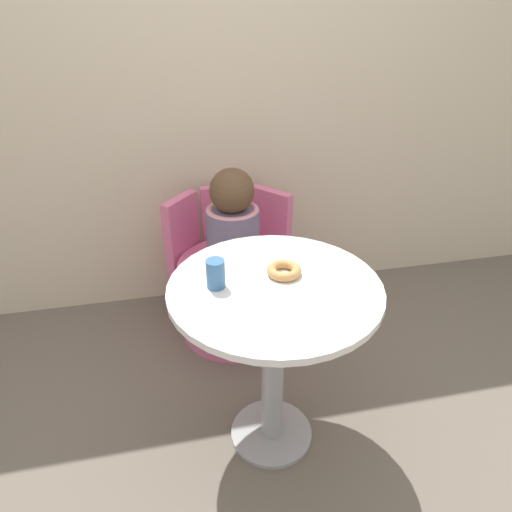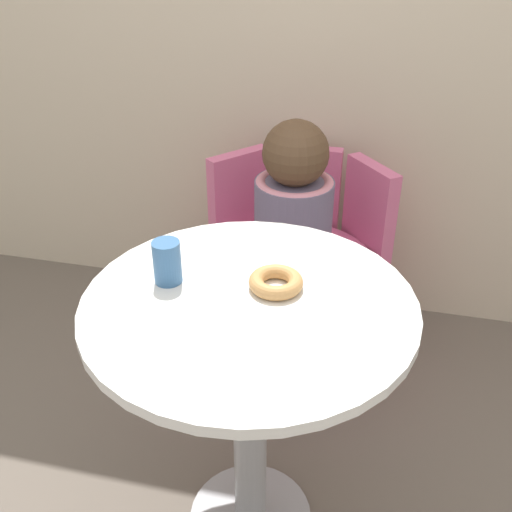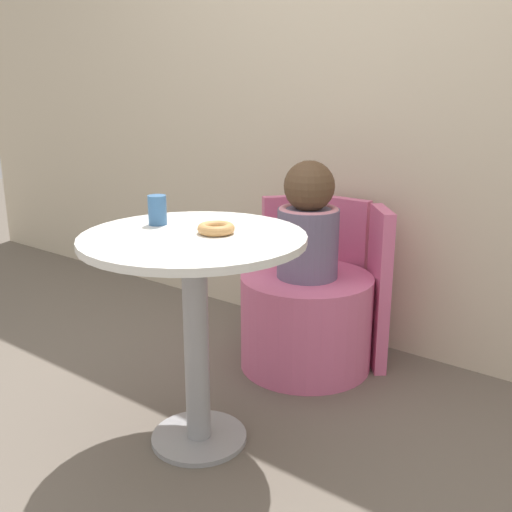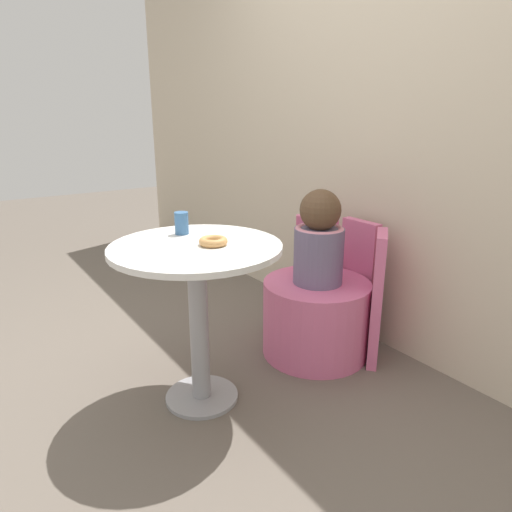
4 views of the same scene
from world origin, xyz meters
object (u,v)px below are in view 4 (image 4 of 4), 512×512
(donut, at_px, (213,241))
(cup, at_px, (182,223))
(child_figure, at_px, (319,240))
(round_table, at_px, (197,283))
(tub_chair, at_px, (316,318))

(donut, height_order, cup, cup)
(child_figure, distance_m, cup, 0.71)
(round_table, relative_size, cup, 7.41)
(round_table, relative_size, donut, 6.16)
(round_table, height_order, donut, donut)
(round_table, bearing_deg, tub_chair, 92.15)
(donut, bearing_deg, cup, -173.69)
(round_table, distance_m, tub_chair, 0.79)
(child_figure, bearing_deg, cup, -103.65)
(child_figure, height_order, donut, child_figure)
(tub_chair, xyz_separation_m, cup, (-0.16, -0.67, 0.57))
(tub_chair, bearing_deg, cup, -103.65)
(cup, bearing_deg, tub_chair, 76.35)
(tub_chair, xyz_separation_m, child_figure, (0.00, -0.00, 0.43))
(tub_chair, relative_size, cup, 5.69)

